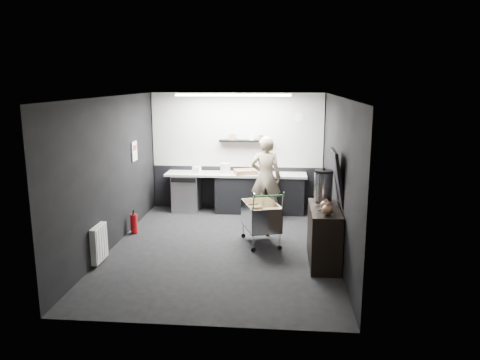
{
  "coord_description": "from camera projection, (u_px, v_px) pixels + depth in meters",
  "views": [
    {
      "loc": [
        1.01,
        -7.96,
        2.98
      ],
      "look_at": [
        0.27,
        0.4,
        1.18
      ],
      "focal_mm": 35.0,
      "sensor_mm": 36.0,
      "label": 1
    }
  ],
  "objects": [
    {
      "name": "wall_left",
      "position": [
        111.0,
        173.0,
        8.35
      ],
      "size": [
        0.0,
        5.5,
        5.5
      ],
      "primitive_type": "plane",
      "rotation": [
        1.57,
        0.0,
        1.57
      ],
      "color": "black",
      "rests_on": "floor"
    },
    {
      "name": "kitchen_wall_panel",
      "position": [
        237.0,
        130.0,
        10.74
      ],
      "size": [
        3.95,
        0.02,
        1.7
      ],
      "primitive_type": "cube",
      "color": "silver",
      "rests_on": "wall_back"
    },
    {
      "name": "prep_counter",
      "position": [
        242.0,
        192.0,
        10.71
      ],
      "size": [
        3.2,
        0.61,
        0.9
      ],
      "color": "black",
      "rests_on": "floor"
    },
    {
      "name": "ceiling_strip",
      "position": [
        233.0,
        95.0,
        9.71
      ],
      "size": [
        2.4,
        0.2,
        0.04
      ],
      "primitive_type": "cube",
      "color": "white",
      "rests_on": "ceiling"
    },
    {
      "name": "floor",
      "position": [
        223.0,
        248.0,
        8.46
      ],
      "size": [
        5.5,
        5.5,
        0.0
      ],
      "primitive_type": "plane",
      "color": "black",
      "rests_on": "ground"
    },
    {
      "name": "wall_clock",
      "position": [
        299.0,
        118.0,
        10.54
      ],
      "size": [
        0.2,
        0.03,
        0.2
      ],
      "primitive_type": "cylinder",
      "rotation": [
        1.57,
        0.0,
        0.0
      ],
      "color": "white",
      "rests_on": "wall_back"
    },
    {
      "name": "fire_extinguisher",
      "position": [
        134.0,
        223.0,
        9.22
      ],
      "size": [
        0.14,
        0.14,
        0.46
      ],
      "color": "red",
      "rests_on": "floor"
    },
    {
      "name": "floating_shelf",
      "position": [
        245.0,
        141.0,
        10.66
      ],
      "size": [
        1.2,
        0.22,
        0.04
      ],
      "primitive_type": "cube",
      "color": "black",
      "rests_on": "wall_back"
    },
    {
      "name": "wall_right",
      "position": [
        338.0,
        177.0,
        8.01
      ],
      "size": [
        0.0,
        5.5,
        5.5
      ],
      "primitive_type": "plane",
      "rotation": [
        1.57,
        0.0,
        -1.57
      ],
      "color": "black",
      "rests_on": "floor"
    },
    {
      "name": "person",
      "position": [
        266.0,
        178.0,
        10.13
      ],
      "size": [
        0.69,
        0.48,
        1.82
      ],
      "primitive_type": "imported",
      "rotation": [
        0.0,
        0.0,
        3.08
      ],
      "color": "beige",
      "rests_on": "floor"
    },
    {
      "name": "pink_tub",
      "position": [
        225.0,
        168.0,
        10.63
      ],
      "size": [
        0.23,
        0.23,
        0.23
      ],
      "primitive_type": "cylinder",
      "color": "silver",
      "rests_on": "prep_counter"
    },
    {
      "name": "wall_back",
      "position": [
        237.0,
        152.0,
        10.86
      ],
      "size": [
        5.5,
        0.0,
        5.5
      ],
      "primitive_type": "plane",
      "rotation": [
        1.57,
        0.0,
        0.0
      ],
      "color": "black",
      "rests_on": "floor"
    },
    {
      "name": "wall_front",
      "position": [
        193.0,
        221.0,
        5.5
      ],
      "size": [
        5.5,
        0.0,
        5.5
      ],
      "primitive_type": "plane",
      "rotation": [
        -1.57,
        0.0,
        0.0
      ],
      "color": "black",
      "rests_on": "floor"
    },
    {
      "name": "sideboard",
      "position": [
        325.0,
        228.0,
        7.7
      ],
      "size": [
        0.54,
        1.26,
        1.88
      ],
      "color": "black",
      "rests_on": "floor"
    },
    {
      "name": "ceiling",
      "position": [
        222.0,
        97.0,
        7.9
      ],
      "size": [
        5.5,
        5.5,
        0.0
      ],
      "primitive_type": "plane",
      "rotation": [
        3.14,
        0.0,
        0.0
      ],
      "color": "white",
      "rests_on": "wall_back"
    },
    {
      "name": "shopping_cart",
      "position": [
        261.0,
        218.0,
        8.59
      ],
      "size": [
        0.83,
        1.11,
        1.05
      ],
      "color": "silver",
      "rests_on": "floor"
    },
    {
      "name": "cardboard_box",
      "position": [
        246.0,
        172.0,
        10.55
      ],
      "size": [
        0.58,
        0.51,
        0.1
      ],
      "primitive_type": "cube",
      "rotation": [
        0.0,
        0.0,
        0.32
      ],
      "color": "#8F6C4C",
      "rests_on": "prep_counter"
    },
    {
      "name": "poster",
      "position": [
        134.0,
        151.0,
        9.57
      ],
      "size": [
        0.02,
        0.3,
        0.4
      ],
      "primitive_type": "cube",
      "color": "white",
      "rests_on": "wall_left"
    },
    {
      "name": "poster_red_band",
      "position": [
        134.0,
        148.0,
        9.56
      ],
      "size": [
        0.02,
        0.22,
        0.1
      ],
      "primitive_type": "cube",
      "color": "red",
      "rests_on": "poster"
    },
    {
      "name": "white_container",
      "position": [
        197.0,
        170.0,
        10.64
      ],
      "size": [
        0.2,
        0.17,
        0.15
      ],
      "primitive_type": "cube",
      "rotation": [
        0.0,
        0.0,
        -0.27
      ],
      "color": "white",
      "rests_on": "prep_counter"
    },
    {
      "name": "radiator",
      "position": [
        99.0,
        243.0,
        7.68
      ],
      "size": [
        0.1,
        0.5,
        0.6
      ],
      "primitive_type": "cube",
      "color": "white",
      "rests_on": "wall_left"
    },
    {
      "name": "dado_panel",
      "position": [
        237.0,
        187.0,
        11.02
      ],
      "size": [
        3.95,
        0.02,
        1.0
      ],
      "primitive_type": "cube",
      "color": "black",
      "rests_on": "wall_back"
    }
  ]
}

